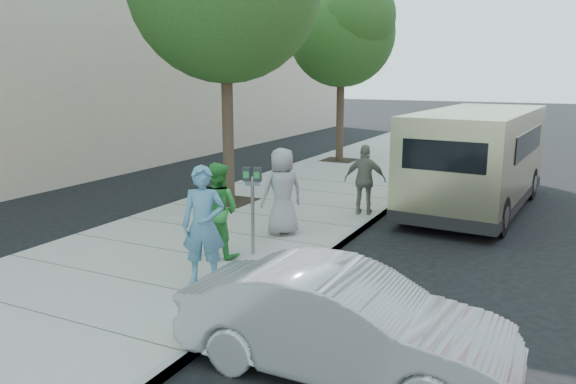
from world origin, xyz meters
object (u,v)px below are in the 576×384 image
object	(u,v)px
tree_far	(343,28)
van	(478,157)
parking_meter	(252,192)
sedan	(344,323)
person_gray_shirt	(282,191)
person_officer	(204,225)
person_striped_polo	(365,180)
person_green_shirt	(218,210)

from	to	relation	value
tree_far	van	distance (m)	8.32
parking_meter	sedan	world-z (taller)	parking_meter
van	person_gray_shirt	size ratio (longest dim) A/B	3.86
parking_meter	sedan	bearing A→B (deg)	-61.32
tree_far	van	world-z (taller)	tree_far
tree_far	person_officer	distance (m)	13.37
tree_far	parking_meter	bearing A→B (deg)	-76.63
van	person_officer	distance (m)	8.05
person_gray_shirt	sedan	bearing A→B (deg)	75.10
person_striped_polo	person_officer	bearing A→B (deg)	68.20
tree_far	parking_meter	size ratio (longest dim) A/B	4.12
sedan	person_striped_polo	world-z (taller)	person_striped_polo
person_officer	person_green_shirt	bearing A→B (deg)	91.75
tree_far	person_officer	xyz separation A→B (m)	(2.64, -12.54, -3.82)
sedan	person_striped_polo	bearing A→B (deg)	16.79
sedan	person_green_shirt	size ratio (longest dim) A/B	2.23
sedan	person_officer	bearing A→B (deg)	64.10
van	person_officer	world-z (taller)	van
sedan	person_green_shirt	world-z (taller)	person_green_shirt
tree_far	person_striped_polo	bearing A→B (deg)	-64.85
parking_meter	person_gray_shirt	world-z (taller)	person_gray_shirt
person_officer	parking_meter	bearing A→B (deg)	68.51
person_gray_shirt	parking_meter	bearing A→B (deg)	45.06
parking_meter	person_green_shirt	xyz separation A→B (m)	(-0.51, -0.35, -0.30)
van	person_officer	bearing A→B (deg)	-106.98
parking_meter	van	xyz separation A→B (m)	(2.95, 5.97, 0.01)
van	person_striped_polo	world-z (taller)	van
parking_meter	person_striped_polo	distance (m)	3.76
tree_far	parking_meter	world-z (taller)	tree_far
parking_meter	person_striped_polo	xyz separation A→B (m)	(0.84, 3.65, -0.34)
van	sedan	bearing A→B (deg)	-86.41
person_officer	person_gray_shirt	bearing A→B (deg)	70.27
person_green_shirt	person_striped_polo	xyz separation A→B (m)	(1.34, 4.00, -0.04)
tree_far	sedan	size ratio (longest dim) A/B	1.73
tree_far	person_green_shirt	xyz separation A→B (m)	(2.11, -11.36, -3.89)
person_officer	person_gray_shirt	world-z (taller)	person_officer
tree_far	person_green_shirt	size ratio (longest dim) A/B	3.87
sedan	parking_meter	bearing A→B (deg)	44.28
van	person_gray_shirt	distance (m)	5.53
van	person_striped_polo	size ratio (longest dim) A/B	4.20
sedan	person_green_shirt	distance (m)	4.21
parking_meter	van	world-z (taller)	van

